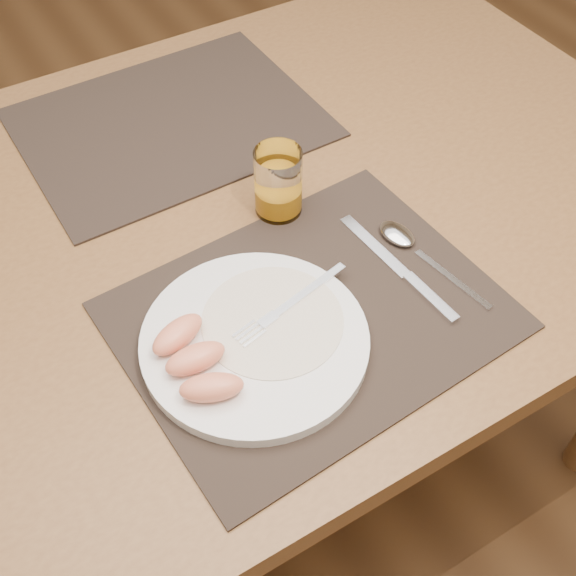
{
  "coord_description": "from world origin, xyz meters",
  "views": [
    {
      "loc": [
        -0.3,
        -0.68,
        1.45
      ],
      "look_at": [
        -0.0,
        -0.18,
        0.77
      ],
      "focal_mm": 45.0,
      "sensor_mm": 36.0,
      "label": 1
    }
  ],
  "objects_px": {
    "plate": "(255,341)",
    "juice_glass": "(278,185)",
    "spoon": "(405,240)",
    "fork": "(283,309)",
    "placemat_far": "(170,123)",
    "placemat_near": "(311,315)",
    "table": "(228,252)",
    "knife": "(406,275)"
  },
  "relations": [
    {
      "from": "plate",
      "to": "knife",
      "type": "xyz_separation_m",
      "value": [
        0.22,
        -0.01,
        -0.01
      ]
    },
    {
      "from": "plate",
      "to": "juice_glass",
      "type": "relative_size",
      "value": 2.74
    },
    {
      "from": "placemat_far",
      "to": "table",
      "type": "bearing_deg",
      "value": -94.63
    },
    {
      "from": "placemat_far",
      "to": "plate",
      "type": "height_order",
      "value": "plate"
    },
    {
      "from": "placemat_near",
      "to": "juice_glass",
      "type": "distance_m",
      "value": 0.2
    },
    {
      "from": "plate",
      "to": "juice_glass",
      "type": "height_order",
      "value": "juice_glass"
    },
    {
      "from": "plate",
      "to": "fork",
      "type": "height_order",
      "value": "fork"
    },
    {
      "from": "knife",
      "to": "spoon",
      "type": "relative_size",
      "value": 1.15
    },
    {
      "from": "table",
      "to": "placemat_far",
      "type": "height_order",
      "value": "placemat_far"
    },
    {
      "from": "placemat_far",
      "to": "spoon",
      "type": "relative_size",
      "value": 2.34
    },
    {
      "from": "knife",
      "to": "fork",
      "type": "bearing_deg",
      "value": 172.42
    },
    {
      "from": "placemat_far",
      "to": "plate",
      "type": "xyz_separation_m",
      "value": [
        -0.09,
        -0.45,
        0.01
      ]
    },
    {
      "from": "placemat_near",
      "to": "plate",
      "type": "bearing_deg",
      "value": -176.18
    },
    {
      "from": "placemat_near",
      "to": "placemat_far",
      "type": "bearing_deg",
      "value": 88.26
    },
    {
      "from": "table",
      "to": "knife",
      "type": "relative_size",
      "value": 6.35
    },
    {
      "from": "spoon",
      "to": "plate",
      "type": "bearing_deg",
      "value": -170.2
    },
    {
      "from": "placemat_near",
      "to": "fork",
      "type": "height_order",
      "value": "fork"
    },
    {
      "from": "knife",
      "to": "plate",
      "type": "bearing_deg",
      "value": 178.61
    },
    {
      "from": "table",
      "to": "fork",
      "type": "distance_m",
      "value": 0.23
    },
    {
      "from": "table",
      "to": "plate",
      "type": "xyz_separation_m",
      "value": [
        -0.08,
        -0.23,
        0.1
      ]
    },
    {
      "from": "knife",
      "to": "spoon",
      "type": "xyz_separation_m",
      "value": [
        0.03,
        0.05,
        0.0
      ]
    },
    {
      "from": "plate",
      "to": "juice_glass",
      "type": "xyz_separation_m",
      "value": [
        0.14,
        0.19,
        0.04
      ]
    },
    {
      "from": "placemat_far",
      "to": "juice_glass",
      "type": "distance_m",
      "value": 0.27
    },
    {
      "from": "fork",
      "to": "spoon",
      "type": "bearing_deg",
      "value": 7.36
    },
    {
      "from": "juice_glass",
      "to": "placemat_near",
      "type": "bearing_deg",
      "value": -108.45
    },
    {
      "from": "placemat_near",
      "to": "juice_glass",
      "type": "height_order",
      "value": "juice_glass"
    },
    {
      "from": "juice_glass",
      "to": "fork",
      "type": "bearing_deg",
      "value": -118.68
    },
    {
      "from": "plate",
      "to": "fork",
      "type": "relative_size",
      "value": 1.55
    },
    {
      "from": "spoon",
      "to": "knife",
      "type": "bearing_deg",
      "value": -124.77
    },
    {
      "from": "fork",
      "to": "juice_glass",
      "type": "relative_size",
      "value": 1.77
    },
    {
      "from": "plate",
      "to": "placemat_near",
      "type": "bearing_deg",
      "value": 3.82
    },
    {
      "from": "placemat_near",
      "to": "spoon",
      "type": "xyz_separation_m",
      "value": [
        0.17,
        0.04,
        0.01
      ]
    },
    {
      "from": "placemat_far",
      "to": "juice_glass",
      "type": "xyz_separation_m",
      "value": [
        0.05,
        -0.26,
        0.05
      ]
    },
    {
      "from": "plate",
      "to": "fork",
      "type": "distance_m",
      "value": 0.05
    },
    {
      "from": "table",
      "to": "knife",
      "type": "bearing_deg",
      "value": -58.36
    },
    {
      "from": "knife",
      "to": "juice_glass",
      "type": "relative_size",
      "value": 2.24
    },
    {
      "from": "spoon",
      "to": "juice_glass",
      "type": "xyz_separation_m",
      "value": [
        -0.11,
        0.14,
        0.04
      ]
    },
    {
      "from": "placemat_far",
      "to": "spoon",
      "type": "xyz_separation_m",
      "value": [
        0.16,
        -0.4,
        0.01
      ]
    },
    {
      "from": "table",
      "to": "juice_glass",
      "type": "xyz_separation_m",
      "value": [
        0.07,
        -0.04,
        0.13
      ]
    },
    {
      "from": "spoon",
      "to": "fork",
      "type": "bearing_deg",
      "value": -172.64
    },
    {
      "from": "fork",
      "to": "knife",
      "type": "relative_size",
      "value": 0.79
    },
    {
      "from": "fork",
      "to": "juice_glass",
      "type": "height_order",
      "value": "juice_glass"
    }
  ]
}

